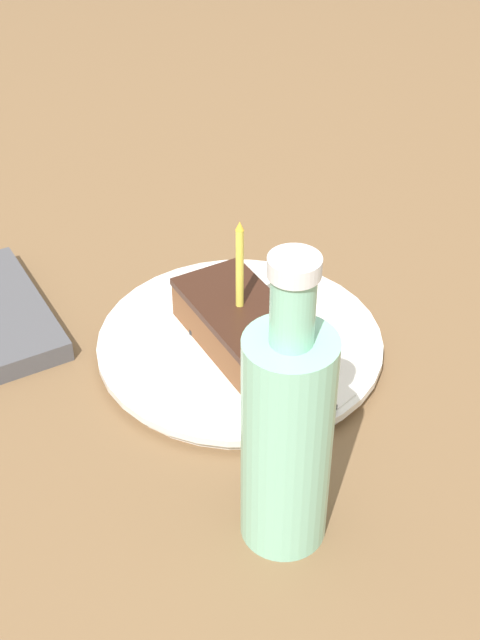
{
  "coord_description": "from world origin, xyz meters",
  "views": [
    {
      "loc": [
        0.28,
        0.57,
        0.53
      ],
      "look_at": [
        -0.03,
        0.02,
        0.04
      ],
      "focal_mm": 50.0,
      "sensor_mm": 36.0,
      "label": 1
    }
  ],
  "objects_px": {
    "plate": "(240,344)",
    "cake_slice": "(240,322)",
    "bottle": "(287,434)",
    "fork": "(268,376)"
  },
  "relations": [
    {
      "from": "plate",
      "to": "cake_slice",
      "type": "height_order",
      "value": "cake_slice"
    },
    {
      "from": "plate",
      "to": "bottle",
      "type": "xyz_separation_m",
      "value": [
        0.07,
        0.19,
        0.09
      ]
    },
    {
      "from": "plate",
      "to": "cake_slice",
      "type": "bearing_deg",
      "value": 56.75
    },
    {
      "from": "cake_slice",
      "to": "fork",
      "type": "bearing_deg",
      "value": 85.46
    },
    {
      "from": "bottle",
      "to": "plate",
      "type": "bearing_deg",
      "value": -110.52
    },
    {
      "from": "fork",
      "to": "bottle",
      "type": "distance_m",
      "value": 0.17
    },
    {
      "from": "cake_slice",
      "to": "bottle",
      "type": "distance_m",
      "value": 0.21
    },
    {
      "from": "plate",
      "to": "bottle",
      "type": "distance_m",
      "value": 0.22
    },
    {
      "from": "cake_slice",
      "to": "plate",
      "type": "bearing_deg",
      "value": -123.25
    },
    {
      "from": "plate",
      "to": "bottle",
      "type": "height_order",
      "value": "bottle"
    }
  ]
}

